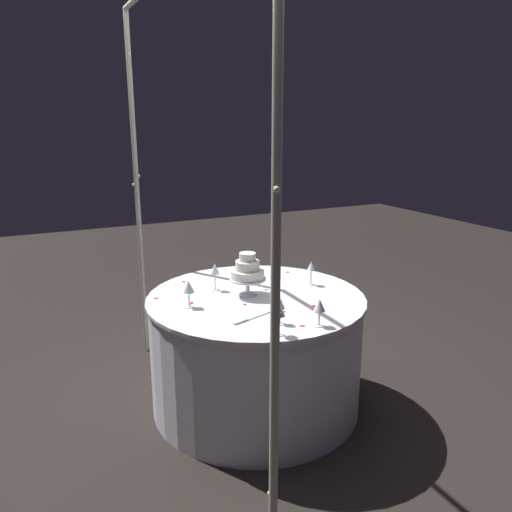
{
  "coord_description": "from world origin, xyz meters",
  "views": [
    {
      "loc": [
        -2.51,
        1.23,
        1.73
      ],
      "look_at": [
        0.0,
        0.0,
        0.97
      ],
      "focal_mm": 34.57,
      "sensor_mm": 36.0,
      "label": 1
    }
  ],
  "objects_px": {
    "wine_glass_1": "(280,305)",
    "main_table": "(256,351)",
    "wine_glass_0": "(189,288)",
    "wine_glass_2": "(279,312)",
    "tiered_cake": "(248,271)",
    "wine_glass_3": "(311,268)",
    "decorative_arch": "(180,150)",
    "wine_glass_5": "(319,306)",
    "cake_knife": "(252,318)",
    "wine_glass_4": "(215,270)"
  },
  "relations": [
    {
      "from": "wine_glass_1",
      "to": "main_table",
      "type": "bearing_deg",
      "value": -9.93
    },
    {
      "from": "wine_glass_0",
      "to": "wine_glass_2",
      "type": "relative_size",
      "value": 0.98
    },
    {
      "from": "tiered_cake",
      "to": "wine_glass_2",
      "type": "height_order",
      "value": "tiered_cake"
    },
    {
      "from": "wine_glass_3",
      "to": "decorative_arch",
      "type": "bearing_deg",
      "value": 92.48
    },
    {
      "from": "wine_glass_5",
      "to": "cake_knife",
      "type": "distance_m",
      "value": 0.37
    },
    {
      "from": "wine_glass_5",
      "to": "cake_knife",
      "type": "bearing_deg",
      "value": 48.12
    },
    {
      "from": "main_table",
      "to": "tiered_cake",
      "type": "height_order",
      "value": "tiered_cake"
    },
    {
      "from": "decorative_arch",
      "to": "wine_glass_3",
      "type": "bearing_deg",
      "value": -87.52
    },
    {
      "from": "main_table",
      "to": "wine_glass_3",
      "type": "height_order",
      "value": "wine_glass_3"
    },
    {
      "from": "decorative_arch",
      "to": "main_table",
      "type": "distance_m",
      "value": 1.31
    },
    {
      "from": "tiered_cake",
      "to": "wine_glass_0",
      "type": "height_order",
      "value": "tiered_cake"
    },
    {
      "from": "wine_glass_0",
      "to": "wine_glass_5",
      "type": "xyz_separation_m",
      "value": [
        -0.55,
        -0.51,
        -0.01
      ]
    },
    {
      "from": "wine_glass_0",
      "to": "wine_glass_1",
      "type": "xyz_separation_m",
      "value": [
        -0.43,
        -0.34,
        -0.01
      ]
    },
    {
      "from": "wine_glass_4",
      "to": "wine_glass_3",
      "type": "bearing_deg",
      "value": -106.46
    },
    {
      "from": "wine_glass_2",
      "to": "wine_glass_4",
      "type": "height_order",
      "value": "wine_glass_4"
    },
    {
      "from": "wine_glass_3",
      "to": "wine_glass_5",
      "type": "relative_size",
      "value": 1.06
    },
    {
      "from": "tiered_cake",
      "to": "wine_glass_2",
      "type": "distance_m",
      "value": 0.6
    },
    {
      "from": "wine_glass_3",
      "to": "cake_knife",
      "type": "bearing_deg",
      "value": 120.39
    },
    {
      "from": "wine_glass_5",
      "to": "wine_glass_0",
      "type": "bearing_deg",
      "value": 43.1
    },
    {
      "from": "wine_glass_1",
      "to": "wine_glass_5",
      "type": "distance_m",
      "value": 0.2
    },
    {
      "from": "wine_glass_4",
      "to": "wine_glass_5",
      "type": "bearing_deg",
      "value": -160.38
    },
    {
      "from": "main_table",
      "to": "wine_glass_5",
      "type": "bearing_deg",
      "value": -170.55
    },
    {
      "from": "tiered_cake",
      "to": "wine_glass_2",
      "type": "xyz_separation_m",
      "value": [
        -0.59,
        0.11,
        -0.03
      ]
    },
    {
      "from": "decorative_arch",
      "to": "main_table",
      "type": "bearing_deg",
      "value": -90.01
    },
    {
      "from": "main_table",
      "to": "wine_glass_3",
      "type": "relative_size",
      "value": 8.49
    },
    {
      "from": "main_table",
      "to": "tiered_cake",
      "type": "distance_m",
      "value": 0.52
    },
    {
      "from": "wine_glass_4",
      "to": "cake_knife",
      "type": "distance_m",
      "value": 0.53
    },
    {
      "from": "tiered_cake",
      "to": "wine_glass_1",
      "type": "bearing_deg",
      "value": 175.53
    },
    {
      "from": "wine_glass_5",
      "to": "decorative_arch",
      "type": "bearing_deg",
      "value": 44.14
    },
    {
      "from": "tiered_cake",
      "to": "wine_glass_5",
      "type": "height_order",
      "value": "tiered_cake"
    },
    {
      "from": "wine_glass_3",
      "to": "main_table",
      "type": "bearing_deg",
      "value": 95.15
    },
    {
      "from": "wine_glass_2",
      "to": "tiered_cake",
      "type": "bearing_deg",
      "value": -10.48
    },
    {
      "from": "wine_glass_4",
      "to": "wine_glass_5",
      "type": "distance_m",
      "value": 0.81
    },
    {
      "from": "wine_glass_0",
      "to": "wine_glass_3",
      "type": "bearing_deg",
      "value": -87.41
    },
    {
      "from": "wine_glass_3",
      "to": "wine_glass_5",
      "type": "bearing_deg",
      "value": 151.31
    },
    {
      "from": "wine_glass_2",
      "to": "decorative_arch",
      "type": "bearing_deg",
      "value": 27.69
    },
    {
      "from": "main_table",
      "to": "wine_glass_5",
      "type": "relative_size",
      "value": 9.03
    },
    {
      "from": "wine_glass_1",
      "to": "wine_glass_4",
      "type": "height_order",
      "value": "wine_glass_4"
    },
    {
      "from": "wine_glass_1",
      "to": "wine_glass_4",
      "type": "distance_m",
      "value": 0.65
    },
    {
      "from": "main_table",
      "to": "wine_glass_4",
      "type": "distance_m",
      "value": 0.56
    },
    {
      "from": "wine_glass_2",
      "to": "wine_glass_4",
      "type": "bearing_deg",
      "value": 2.31
    },
    {
      "from": "wine_glass_2",
      "to": "wine_glass_3",
      "type": "xyz_separation_m",
      "value": [
        0.59,
        -0.56,
        -0.01
      ]
    },
    {
      "from": "tiered_cake",
      "to": "wine_glass_4",
      "type": "distance_m",
      "value": 0.23
    },
    {
      "from": "wine_glass_2",
      "to": "cake_knife",
      "type": "relative_size",
      "value": 0.56
    },
    {
      "from": "wine_glass_3",
      "to": "cake_knife",
      "type": "xyz_separation_m",
      "value": [
        -0.34,
        0.59,
        -0.11
      ]
    },
    {
      "from": "wine_glass_0",
      "to": "cake_knife",
      "type": "height_order",
      "value": "wine_glass_0"
    },
    {
      "from": "wine_glass_1",
      "to": "decorative_arch",
      "type": "bearing_deg",
      "value": 40.11
    },
    {
      "from": "main_table",
      "to": "wine_glass_1",
      "type": "relative_size",
      "value": 9.25
    },
    {
      "from": "wine_glass_0",
      "to": "cake_knife",
      "type": "bearing_deg",
      "value": -141.51
    },
    {
      "from": "wine_glass_2",
      "to": "wine_glass_3",
      "type": "height_order",
      "value": "wine_glass_2"
    }
  ]
}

